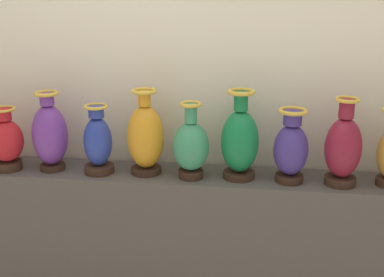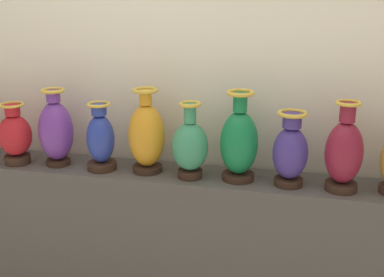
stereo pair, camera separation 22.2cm
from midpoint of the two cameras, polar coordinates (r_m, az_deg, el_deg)
display_shelf at (r=2.55m, az=-2.57°, el=-14.27°), size 3.05×0.29×0.95m
back_wall at (r=2.39m, az=-1.84°, el=11.69°), size 5.66×0.14×3.14m
vase_crimson at (r=2.56m, az=-23.10°, el=-0.33°), size 0.16×0.16×0.31m
vase_violet at (r=2.47m, az=-18.64°, el=0.42°), size 0.17×0.17×0.39m
vase_cobalt at (r=2.38m, az=-13.50°, el=-0.51°), size 0.14×0.14×0.33m
vase_amber at (r=2.32m, az=-8.16°, el=0.14°), size 0.17×0.17×0.41m
vase_jade at (r=2.25m, az=-2.90°, el=-0.94°), size 0.17×0.17×0.36m
vase_emerald at (r=2.24m, az=2.75°, el=-0.33°), size 0.17×0.17×0.42m
vase_indigo at (r=2.22m, az=8.62°, el=-1.20°), size 0.16×0.16×0.34m
vase_burgundy at (r=2.23m, az=14.43°, el=-1.10°), size 0.16×0.16×0.40m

